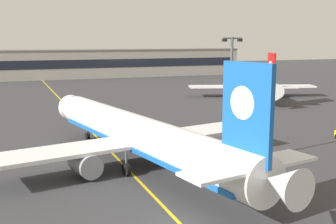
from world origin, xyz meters
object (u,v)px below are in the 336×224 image
airliner_foreground (140,135)px  apron_lamp_post (231,99)px  airliner_background (253,84)px  safety_cone_by_nose_gear (109,133)px

airliner_foreground → apron_lamp_post: 10.23m
airliner_background → safety_cone_by_nose_gear: airliner_background is taller
safety_cone_by_nose_gear → airliner_background: bearing=34.2°
apron_lamp_post → safety_cone_by_nose_gear: size_ratio=24.43×
airliner_foreground → airliner_background: 58.01m
airliner_foreground → safety_cone_by_nose_gear: airliner_foreground is taller
apron_lamp_post → airliner_background: bearing=55.9°
airliner_foreground → apron_lamp_post: (9.33, -2.08, 3.66)m
airliner_foreground → safety_cone_by_nose_gear: bearing=89.4°
airliner_background → airliner_foreground: bearing=-132.9°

